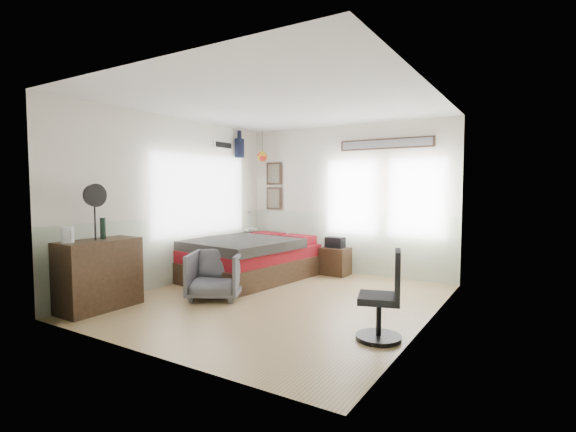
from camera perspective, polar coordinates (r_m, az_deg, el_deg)
name	(u,v)px	position (r m, az deg, el deg)	size (l,w,h in m)	color
ground_plane	(279,300)	(5.94, -1.23, -11.45)	(4.00, 4.50, 0.01)	#9D7E4B
room_shell	(281,184)	(5.93, -0.90, 4.33)	(4.02, 4.52, 2.71)	beige
wall_decor	(286,160)	(7.99, -0.27, 7.72)	(3.55, 1.32, 1.44)	#402618
bed	(250,259)	(7.23, -5.28, -5.87)	(1.79, 2.36, 0.70)	black
dresser	(99,275)	(5.93, -24.42, -7.30)	(0.48, 1.00, 0.90)	black
armchair	(216,275)	(6.04, -9.87, -7.93)	(0.71, 0.74, 0.67)	#5C5B64
nightstand	(335,261)	(7.59, 6.44, -6.16)	(0.49, 0.39, 0.49)	black
task_chair	(384,304)	(4.46, 13.02, -11.61)	(0.52, 0.52, 0.93)	black
kettle	(67,235)	(5.71, -27.93, -2.28)	(0.17, 0.15, 0.20)	silver
bottle	(103,228)	(5.91, -24.00, -1.56)	(0.07, 0.07, 0.28)	black
stand_fan	(95,196)	(5.78, -24.92, 2.45)	(0.08, 0.29, 0.72)	black
black_bag	(335,242)	(7.54, 6.46, -3.61)	(0.32, 0.21, 0.19)	black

